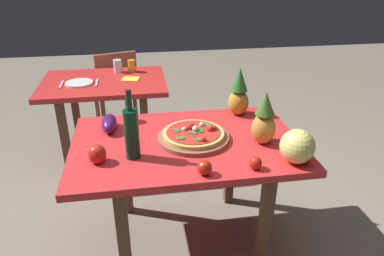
{
  "coord_description": "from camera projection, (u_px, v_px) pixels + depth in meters",
  "views": [
    {
      "loc": [
        -0.25,
        -1.8,
        1.71
      ],
      "look_at": [
        0.04,
        0.06,
        0.79
      ],
      "focal_mm": 33.89,
      "sensor_mm": 36.0,
      "label": 1
    }
  ],
  "objects": [
    {
      "name": "pizza",
      "position": [
        194.0,
        133.0,
        2.06
      ],
      "size": [
        0.35,
        0.35,
        0.06
      ],
      "color": "#DAB55B",
      "rests_on": "pizza_board"
    },
    {
      "name": "eggplant",
      "position": [
        109.0,
        123.0,
        2.17
      ],
      "size": [
        0.09,
        0.2,
        0.09
      ],
      "primitive_type": "ellipsoid",
      "rotation": [
        0.0,
        0.0,
        1.56
      ],
      "color": "#421454",
      "rests_on": "display_table"
    },
    {
      "name": "wine_bottle",
      "position": [
        132.0,
        133.0,
        1.84
      ],
      "size": [
        0.08,
        0.08,
        0.37
      ],
      "color": "#08341B",
      "rests_on": "display_table"
    },
    {
      "name": "pizza_board",
      "position": [
        193.0,
        138.0,
        2.07
      ],
      "size": [
        0.41,
        0.41,
        0.02
      ],
      "primitive_type": "cylinder",
      "color": "brown",
      "rests_on": "display_table"
    },
    {
      "name": "drinking_glass_juice",
      "position": [
        132.0,
        66.0,
        3.22
      ],
      "size": [
        0.06,
        0.06,
        0.11
      ],
      "primitive_type": "cylinder",
      "color": "orange",
      "rests_on": "background_table"
    },
    {
      "name": "tomato_by_bottle",
      "position": [
        132.0,
        116.0,
        2.28
      ],
      "size": [
        0.08,
        0.08,
        0.08
      ],
      "primitive_type": "sphere",
      "color": "red",
      "rests_on": "display_table"
    },
    {
      "name": "tomato_beside_pepper",
      "position": [
        204.0,
        168.0,
        1.74
      ],
      "size": [
        0.07,
        0.07,
        0.07
      ],
      "primitive_type": "sphere",
      "color": "red",
      "rests_on": "display_table"
    },
    {
      "name": "melon",
      "position": [
        297.0,
        146.0,
        1.82
      ],
      "size": [
        0.18,
        0.18,
        0.18
      ],
      "primitive_type": "sphere",
      "color": "#E2D66B",
      "rests_on": "display_table"
    },
    {
      "name": "dinner_plate",
      "position": [
        79.0,
        83.0,
        2.94
      ],
      "size": [
        0.22,
        0.22,
        0.02
      ],
      "primitive_type": "cylinder",
      "color": "white",
      "rests_on": "background_table"
    },
    {
      "name": "pineapple_left",
      "position": [
        264.0,
        121.0,
        1.98
      ],
      "size": [
        0.13,
        0.13,
        0.3
      ],
      "color": "#BA8A36",
      "rests_on": "display_table"
    },
    {
      "name": "background_table",
      "position": [
        105.0,
        94.0,
        3.07
      ],
      "size": [
        1.02,
        0.73,
        0.74
      ],
      "color": "#533522",
      "rests_on": "ground_plane"
    },
    {
      "name": "tomato_near_board",
      "position": [
        255.0,
        163.0,
        1.78
      ],
      "size": [
        0.07,
        0.07,
        0.07
      ],
      "primitive_type": "sphere",
      "color": "red",
      "rests_on": "display_table"
    },
    {
      "name": "drinking_glass_water",
      "position": [
        118.0,
        66.0,
        3.21
      ],
      "size": [
        0.07,
        0.07,
        0.11
      ],
      "primitive_type": "cylinder",
      "color": "silver",
      "rests_on": "background_table"
    },
    {
      "name": "dining_chair",
      "position": [
        115.0,
        86.0,
        3.67
      ],
      "size": [
        0.49,
        0.49,
        0.85
      ],
      "rotation": [
        0.0,
        0.0,
        3.42
      ],
      "color": "brown",
      "rests_on": "ground_plane"
    },
    {
      "name": "knife_utensil",
      "position": [
        97.0,
        83.0,
        2.96
      ],
      "size": [
        0.02,
        0.18,
        0.01
      ],
      "primitive_type": "cube",
      "rotation": [
        0.0,
        0.0,
        0.0
      ],
      "color": "silver",
      "rests_on": "background_table"
    },
    {
      "name": "napkin_folded",
      "position": [
        131.0,
        79.0,
        3.05
      ],
      "size": [
        0.16,
        0.15,
        0.01
      ],
      "primitive_type": "cube",
      "rotation": [
        0.0,
        0.0,
        -0.24
      ],
      "color": "yellow",
      "rests_on": "background_table"
    },
    {
      "name": "display_table",
      "position": [
        186.0,
        155.0,
        2.1
      ],
      "size": [
        1.29,
        0.84,
        0.74
      ],
      "color": "#533522",
      "rests_on": "ground_plane"
    },
    {
      "name": "bell_pepper",
      "position": [
        97.0,
        154.0,
        1.83
      ],
      "size": [
        0.09,
        0.09,
        0.1
      ],
      "primitive_type": "ellipsoid",
      "color": "red",
      "rests_on": "display_table"
    },
    {
      "name": "pineapple_right",
      "position": [
        239.0,
        94.0,
        2.34
      ],
      "size": [
        0.13,
        0.13,
        0.32
      ],
      "color": "#B9892F",
      "rests_on": "display_table"
    },
    {
      "name": "ground_plane",
      "position": [
        187.0,
        240.0,
        2.39
      ],
      "size": [
        10.0,
        10.0,
        0.0
      ],
      "primitive_type": "plane",
      "color": "gray"
    },
    {
      "name": "fork_utensil",
      "position": [
        61.0,
        84.0,
        2.92
      ],
      "size": [
        0.02,
        0.18,
        0.01
      ],
      "primitive_type": "cube",
      "rotation": [
        0.0,
        0.0,
        0.01
      ],
      "color": "silver",
      "rests_on": "background_table"
    }
  ]
}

